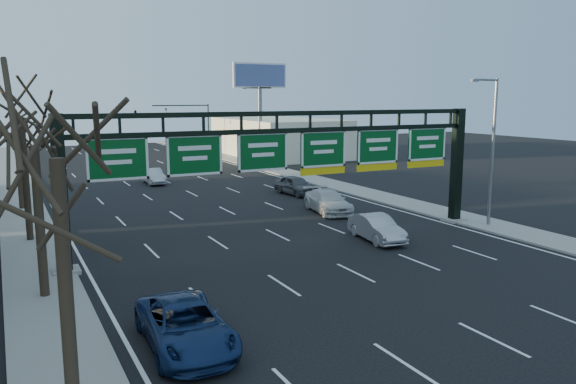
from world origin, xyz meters
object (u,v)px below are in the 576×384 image
sign_gantry (296,159)px  car_silver_sedan (377,228)px  car_white_wagon (328,201)px  car_blue_suv (185,325)px

sign_gantry → car_silver_sedan: sign_gantry is taller
sign_gantry → car_white_wagon: bearing=46.8°
car_blue_suv → sign_gantry: bearing=49.3°
sign_gantry → car_blue_suv: size_ratio=4.65×
sign_gantry → car_silver_sedan: size_ratio=5.68×
car_silver_sedan → car_white_wagon: 8.09m
sign_gantry → car_white_wagon: 9.41m
car_blue_suv → car_white_wagon: car_white_wagon is taller
car_white_wagon → sign_gantry: bearing=-124.4°
sign_gantry → car_blue_suv: (-9.32, -9.90, -3.89)m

